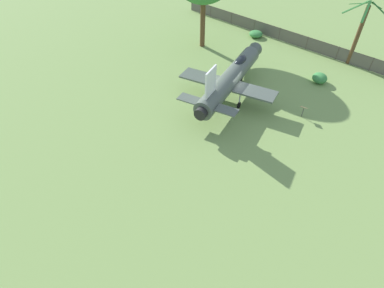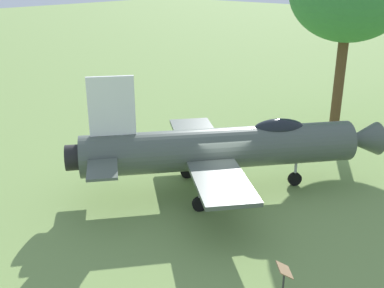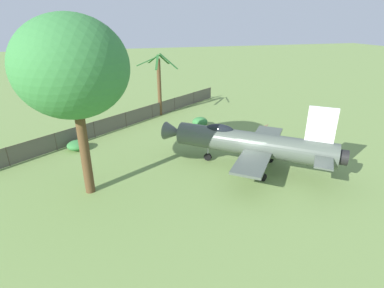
{
  "view_description": "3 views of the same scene",
  "coord_description": "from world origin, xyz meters",
  "px_view_note": "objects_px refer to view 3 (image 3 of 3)",
  "views": [
    {
      "loc": [
        -24.28,
        8.17,
        17.3
      ],
      "look_at": [
        -7.56,
        5.01,
        1.5
      ],
      "focal_mm": 29.12,
      "sensor_mm": 36.0,
      "label": 1
    },
    {
      "loc": [
        -14.03,
        -10.87,
        8.96
      ],
      "look_at": [
        -0.3,
        1.28,
        1.93
      ],
      "focal_mm": 42.91,
      "sensor_mm": 36.0,
      "label": 2
    },
    {
      "loc": [
        9.68,
        18.09,
        10.34
      ],
      "look_at": [
        4.57,
        0.06,
        2.5
      ],
      "focal_mm": 28.15,
      "sensor_mm": 36.0,
      "label": 3
    }
  ],
  "objects_px": {
    "display_jet": "(247,142)",
    "shrub_near_fence": "(200,122)",
    "shrub_by_tree": "(77,145)",
    "palm_tree": "(159,84)",
    "info_plaque": "(265,128)",
    "shade_tree": "(72,68)"
  },
  "relations": [
    {
      "from": "display_jet",
      "to": "shrub_near_fence",
      "type": "xyz_separation_m",
      "value": [
        0.59,
        -9.73,
        -1.51
      ]
    },
    {
      "from": "shrub_by_tree",
      "to": "shrub_near_fence",
      "type": "bearing_deg",
      "value": -166.81
    },
    {
      "from": "palm_tree",
      "to": "shrub_by_tree",
      "type": "height_order",
      "value": "palm_tree"
    },
    {
      "from": "display_jet",
      "to": "info_plaque",
      "type": "bearing_deg",
      "value": -90.96
    },
    {
      "from": "shade_tree",
      "to": "palm_tree",
      "type": "xyz_separation_m",
      "value": [
        -7.36,
        -15.32,
        -4.28
      ]
    },
    {
      "from": "palm_tree",
      "to": "shrub_near_fence",
      "type": "xyz_separation_m",
      "value": [
        -3.18,
        5.21,
        -3.05
      ]
    },
    {
      "from": "display_jet",
      "to": "palm_tree",
      "type": "relative_size",
      "value": 1.71
    },
    {
      "from": "shrub_near_fence",
      "to": "info_plaque",
      "type": "distance_m",
      "value": 6.68
    },
    {
      "from": "shrub_by_tree",
      "to": "info_plaque",
      "type": "xyz_separation_m",
      "value": [
        -16.87,
        1.53,
        0.46
      ]
    },
    {
      "from": "shade_tree",
      "to": "shrub_by_tree",
      "type": "bearing_deg",
      "value": -80.58
    },
    {
      "from": "palm_tree",
      "to": "shrub_near_fence",
      "type": "bearing_deg",
      "value": 121.45
    },
    {
      "from": "shade_tree",
      "to": "palm_tree",
      "type": "relative_size",
      "value": 1.55
    },
    {
      "from": "display_jet",
      "to": "info_plaque",
      "type": "xyz_separation_m",
      "value": [
        -4.52,
        -5.44,
        -1.16
      ]
    },
    {
      "from": "shrub_near_fence",
      "to": "shrub_by_tree",
      "type": "relative_size",
      "value": 0.92
    },
    {
      "from": "display_jet",
      "to": "shrub_near_fence",
      "type": "distance_m",
      "value": 9.86
    },
    {
      "from": "shrub_by_tree",
      "to": "shade_tree",
      "type": "bearing_deg",
      "value": 99.42
    },
    {
      "from": "shrub_by_tree",
      "to": "info_plaque",
      "type": "height_order",
      "value": "info_plaque"
    },
    {
      "from": "shade_tree",
      "to": "display_jet",
      "type": "bearing_deg",
      "value": -178.02
    },
    {
      "from": "palm_tree",
      "to": "shrub_by_tree",
      "type": "distance_m",
      "value": 12.12
    },
    {
      "from": "display_jet",
      "to": "shade_tree",
      "type": "distance_m",
      "value": 12.56
    },
    {
      "from": "shrub_near_fence",
      "to": "shrub_by_tree",
      "type": "bearing_deg",
      "value": 13.19
    },
    {
      "from": "info_plaque",
      "to": "display_jet",
      "type": "bearing_deg",
      "value": 50.25
    }
  ]
}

